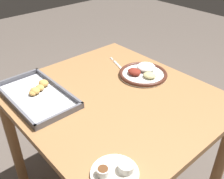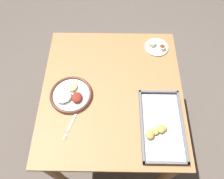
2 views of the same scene
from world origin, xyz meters
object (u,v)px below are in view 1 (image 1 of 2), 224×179
at_px(saucer_plate, 116,172).
at_px(baking_tray, 37,95).
at_px(fork, 118,65).
at_px(dinner_plate, 143,73).

bearing_deg(saucer_plate, baking_tray, -2.50).
bearing_deg(fork, saucer_plate, 155.44).
height_order(fork, saucer_plate, saucer_plate).
height_order(saucer_plate, baking_tray, same).
relative_size(fork, saucer_plate, 1.20).
bearing_deg(baking_tray, fork, -92.43).
height_order(fork, baking_tray, baking_tray).
relative_size(dinner_plate, baking_tray, 0.61).
distance_m(saucer_plate, baking_tray, 0.60).
xyz_separation_m(fork, saucer_plate, (-0.57, 0.54, 0.01)).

